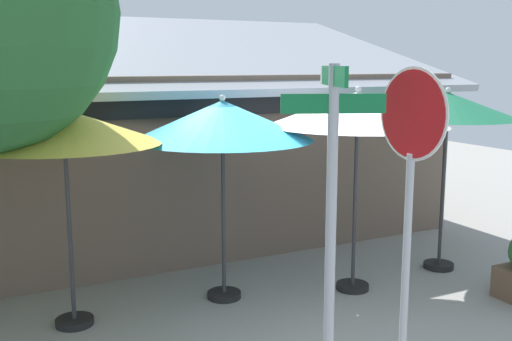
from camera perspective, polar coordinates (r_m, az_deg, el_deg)
The scene contains 8 objects.
ground_plane at distance 7.63m, azimuth 4.22°, elevation -13.72°, with size 28.00×28.00×0.10m, color #9E9B93.
cafe_building at distance 11.23m, azimuth -7.82°, elevation 2.25°, with size 9.38×5.32×4.00m.
street_sign_post at distance 5.08m, azimuth 7.09°, elevation -3.38°, with size 0.81×0.86×3.02m.
stop_sign at distance 5.38m, azimuth 14.30°, elevation -0.08°, with size 0.07×0.80×3.00m.
patio_umbrella_mustard_left at distance 7.05m, azimuth -17.62°, elevation 3.78°, with size 2.16×2.16×2.60m.
patio_umbrella_teal_center at distance 7.56m, azimuth -3.17°, elevation 4.62°, with size 2.29×2.29×2.64m.
patio_umbrella_ivory_right at distance 7.95m, azimuth 9.54°, elevation 5.62°, with size 2.33×2.33×2.74m.
patio_umbrella_forest_green_far_right at distance 9.13m, azimuth 17.55°, elevation 5.69°, with size 2.00×2.00×2.69m.
Camera 1 is at (-3.66, -5.95, 3.02)m, focal length 42.52 mm.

